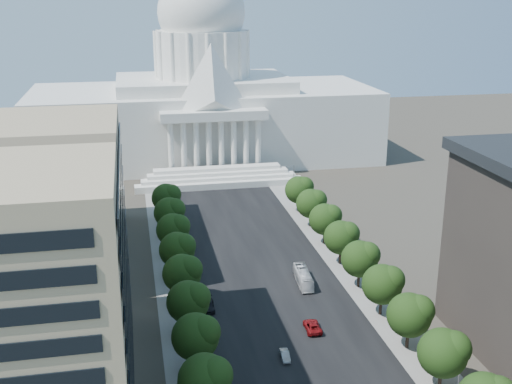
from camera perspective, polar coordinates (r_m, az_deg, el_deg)
road_asphalt at (r=146.12m, az=-0.05°, el=-5.97°), size 30.00×260.00×0.01m
sidewalk_left at (r=143.96m, az=-7.54°, el=-6.51°), size 8.00×260.00×0.02m
sidewalk_right at (r=150.68m, az=7.09°, el=-5.37°), size 8.00×260.00×0.02m
capitol at (r=231.02m, az=-4.68°, el=7.94°), size 120.00×56.00×73.00m
office_block_left_far at (r=149.54m, az=-19.19°, el=-0.30°), size 38.00×52.00×30.00m
tree_l_c at (r=93.40m, az=-4.39°, el=-16.23°), size 7.79×7.60×9.97m
tree_l_d at (r=103.54m, az=-5.22°, el=-12.58°), size 7.79×7.60×9.97m
tree_l_e at (r=114.05m, az=-5.89°, el=-9.60°), size 7.79×7.60×9.97m
tree_l_f at (r=124.83m, az=-6.44°, el=-7.12°), size 7.79×7.60×9.97m
tree_l_g at (r=135.81m, az=-6.89°, el=-5.04°), size 7.79×7.60×9.97m
tree_l_h at (r=146.95m, az=-7.28°, el=-3.27°), size 7.79×7.60×9.97m
tree_l_i at (r=158.21m, az=-7.60°, el=-1.75°), size 7.79×7.60×9.97m
tree_l_j at (r=169.58m, az=-7.89°, el=-0.44°), size 7.79×7.60×9.97m
tree_r_c at (r=103.07m, az=16.49°, el=-13.46°), size 7.79×7.60×9.97m
tree_r_d at (r=112.35m, az=13.67°, el=-10.48°), size 7.79×7.60×9.97m
tree_r_e at (r=122.10m, az=11.33°, el=-7.95°), size 7.79×7.60×9.97m
tree_r_f at (r=132.22m, az=9.37°, el=-5.80°), size 7.79×7.60×9.97m
tree_r_g at (r=142.63m, az=7.70°, el=-3.94°), size 7.79×7.60×9.97m
tree_r_h at (r=153.28m, az=6.27°, el=-2.34°), size 7.79×7.60×9.97m
tree_r_i at (r=164.11m, az=5.03°, el=-0.95°), size 7.79×7.60×9.97m
tree_r_j at (r=175.09m, az=3.94°, el=0.27°), size 7.79×7.60×9.97m
streetlight_b at (r=103.48m, az=17.46°, el=-13.83°), size 2.61×0.44×9.00m
streetlight_c at (r=123.10m, az=11.96°, el=-8.10°), size 2.61×0.44×9.00m
streetlight_d at (r=144.40m, az=8.13°, el=-3.96°), size 2.61×0.44×9.00m
streetlight_e at (r=166.73m, az=5.33°, el=-0.89°), size 2.61×0.44×9.00m
streetlight_f at (r=189.73m, az=3.21°, el=1.45°), size 2.61×0.44×9.00m
car_silver at (r=109.30m, az=2.59°, el=-14.32°), size 1.56×3.93×1.27m
car_red at (r=117.59m, az=5.03°, el=-11.81°), size 2.89×5.81×1.58m
car_dark_b at (r=124.43m, az=-4.26°, el=-10.03°), size 2.52×5.71×1.63m
city_bus at (r=134.19m, az=4.23°, el=-7.57°), size 3.22×10.63×2.92m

